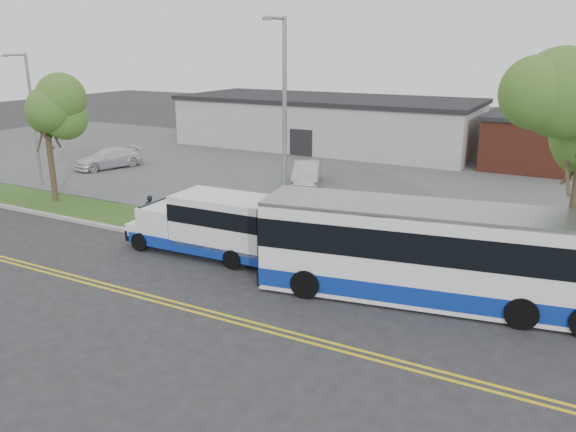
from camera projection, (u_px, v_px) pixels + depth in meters
The scene contains 18 objects.
ground at pixel (191, 256), 23.65m from camera, with size 140.00×140.00×0.00m, color #28282B.
lane_line_north at pixel (125, 289), 20.40m from camera, with size 70.00×0.12×0.01m, color gold.
lane_line_south at pixel (119, 292), 20.15m from camera, with size 70.00×0.12×0.01m, color gold.
curb at pixel (206, 246), 24.55m from camera, with size 80.00×0.30×0.15m, color #9E9B93.
verge at pixel (229, 235), 26.08m from camera, with size 80.00×3.30×0.10m, color #244C19.
parking_lot at pixel (346, 176), 37.97m from camera, with size 80.00×25.00×0.10m, color #4C4C4F.
commercial_building at pixel (327, 122), 48.50m from camera, with size 25.40×10.40×4.35m.
brick_wing at pixel (531, 141), 40.24m from camera, with size 6.30×7.30×3.90m.
tree_west at pixel (45, 111), 30.31m from camera, with size 4.40×4.40×6.91m.
streetlight_near at pixel (284, 128), 23.08m from camera, with size 0.35×1.53×9.50m.
streetlight_far at pixel (32, 115), 34.17m from camera, with size 0.35×1.53×8.00m.
shuttle_bus at pixel (212, 223), 23.44m from camera, with size 6.93×2.50×2.63m.
transit_bus at pixel (435, 254), 19.13m from camera, with size 12.26×4.70×3.32m.
pedestrian at pixel (151, 211), 26.98m from camera, with size 0.57×0.37×1.56m, color black.
parked_car_a at pixel (307, 173), 35.12m from camera, with size 1.58×4.52×1.49m, color #A3A6AA.
parked_car_b at pixel (109, 158), 40.17m from camera, with size 1.95×4.79×1.39m, color silver.
grocery_bag_left at pixel (143, 224), 27.08m from camera, with size 0.32×0.32×0.32m, color white.
grocery_bag_right at pixel (160, 223), 27.23m from camera, with size 0.32×0.32×0.32m, color white.
Camera 1 is at (14.11, -17.57, 8.45)m, focal length 35.00 mm.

